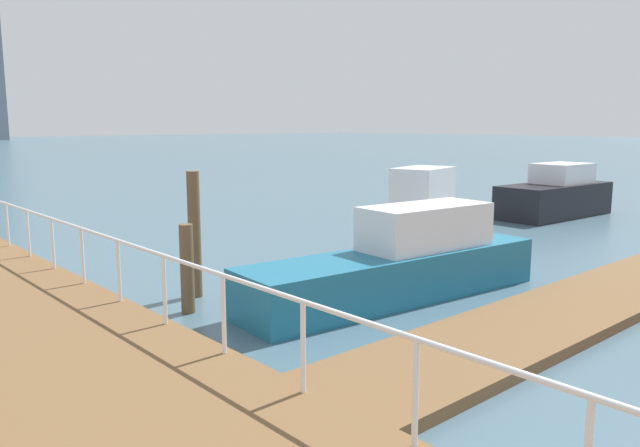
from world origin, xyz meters
TOP-DOWN VIEW (x-y plane):
  - ground_plane at (0.00, 20.00)m, footprint 300.00×300.00m
  - floating_dock at (2.55, 9.06)m, footprint 12.10×2.00m
  - boardwalk_railing at (-3.15, 9.06)m, footprint 0.06×25.74m
  - dock_piling_0 at (-1.31, 14.53)m, footprint 0.24×0.24m
  - dock_piling_3 at (-1.97, 13.69)m, footprint 0.24×0.24m
  - moored_boat_1 at (14.05, 15.21)m, footprint 5.01×2.08m
  - moored_boat_2 at (1.68, 11.81)m, footprint 6.70×2.07m
  - moored_boat_3 at (6.69, 15.31)m, footprint 4.42×2.48m

SIDE VIEW (x-z plane):
  - ground_plane at x=0.00m, z-range 0.00..0.00m
  - floating_dock at x=2.55m, z-range 0.00..0.18m
  - moored_boat_2 at x=1.68m, z-range -0.22..1.56m
  - moored_boat_1 at x=14.05m, z-range -0.20..1.73m
  - moored_boat_3 at x=6.69m, z-range -0.26..1.88m
  - dock_piling_3 at x=-1.97m, z-range 0.00..1.62m
  - boardwalk_railing at x=-3.15m, z-range 0.69..1.77m
  - dock_piling_0 at x=-1.31m, z-range 0.00..2.47m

